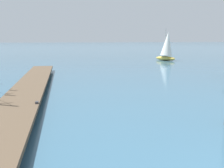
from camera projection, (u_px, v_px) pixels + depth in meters
The scene contains 2 objects.
floating_dock at pixel (30, 87), 14.94m from camera, with size 2.20×22.21×0.53m.
distant_sailboat at pixel (167, 47), 36.80m from camera, with size 2.63×3.43×4.49m.
Camera 1 is at (-4.37, -2.53, 3.10)m, focal length 42.16 mm.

